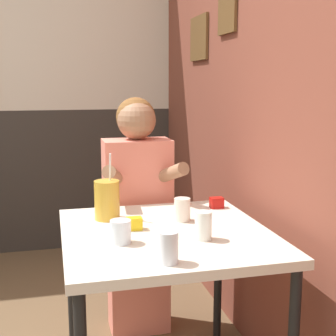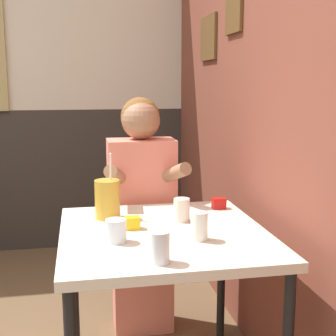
{
  "view_description": "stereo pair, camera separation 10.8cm",
  "coord_description": "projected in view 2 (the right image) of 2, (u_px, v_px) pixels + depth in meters",
  "views": [
    {
      "loc": [
        0.52,
        -1.38,
        1.3
      ],
      "look_at": [
        0.99,
        0.52,
        0.95
      ],
      "focal_mm": 50.0,
      "sensor_mm": 36.0,
      "label": 1
    },
    {
      "loc": [
        0.62,
        -1.4,
        1.3
      ],
      "look_at": [
        0.99,
        0.52,
        0.95
      ],
      "focal_mm": 50.0,
      "sensor_mm": 36.0,
      "label": 2
    }
  ],
  "objects": [
    {
      "name": "glass_by_brick",
      "position": [
        116.0,
        231.0,
        1.71
      ],
      "size": [
        0.08,
        0.08,
        0.09
      ],
      "color": "silver",
      "rests_on": "main_table"
    },
    {
      "name": "cocktail_pitcher",
      "position": [
        107.0,
        199.0,
        2.01
      ],
      "size": [
        0.11,
        0.11,
        0.29
      ],
      "color": "gold",
      "rests_on": "main_table"
    },
    {
      "name": "glass_far_side",
      "position": [
        182.0,
        210.0,
        1.97
      ],
      "size": [
        0.07,
        0.07,
        0.1
      ],
      "color": "silver",
      "rests_on": "main_table"
    },
    {
      "name": "glass_near_pitcher",
      "position": [
        159.0,
        247.0,
        1.51
      ],
      "size": [
        0.07,
        0.07,
        0.11
      ],
      "color": "silver",
      "rests_on": "main_table"
    },
    {
      "name": "main_table",
      "position": [
        164.0,
        248.0,
        1.87
      ],
      "size": [
        0.81,
        0.84,
        0.72
      ],
      "color": "beige",
      "rests_on": "ground_plane"
    },
    {
      "name": "glass_center",
      "position": [
        199.0,
        226.0,
        1.73
      ],
      "size": [
        0.06,
        0.06,
        0.11
      ],
      "color": "silver",
      "rests_on": "main_table"
    },
    {
      "name": "condiment_mustard",
      "position": [
        132.0,
        223.0,
        1.87
      ],
      "size": [
        0.06,
        0.04,
        0.05
      ],
      "color": "yellow",
      "rests_on": "main_table"
    },
    {
      "name": "condiment_ketchup",
      "position": [
        219.0,
        203.0,
        2.18
      ],
      "size": [
        0.06,
        0.04,
        0.05
      ],
      "color": "#B7140F",
      "rests_on": "main_table"
    },
    {
      "name": "brick_wall_right",
      "position": [
        231.0,
        74.0,
        2.61
      ],
      "size": [
        0.08,
        4.29,
        2.7
      ],
      "color": "brown",
      "rests_on": "ground_plane"
    },
    {
      "name": "person_seated",
      "position": [
        142.0,
        212.0,
        2.42
      ],
      "size": [
        0.42,
        0.4,
        1.23
      ],
      "color": "#EA7F6B",
      "rests_on": "ground_plane"
    }
  ]
}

